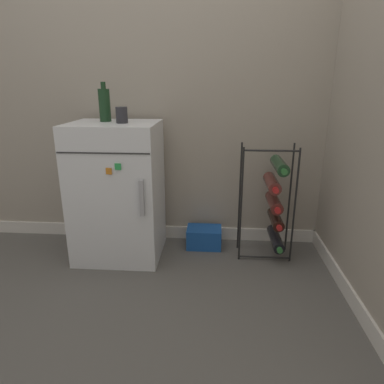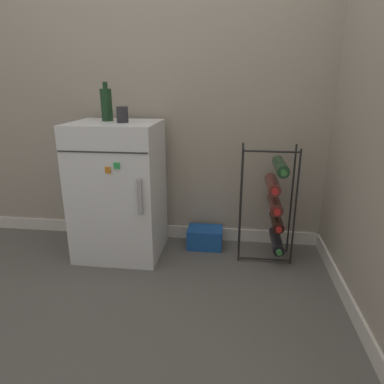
{
  "view_description": "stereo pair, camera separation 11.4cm",
  "coord_description": "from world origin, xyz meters",
  "views": [
    {
      "loc": [
        0.29,
        -1.78,
        1.1
      ],
      "look_at": [
        0.14,
        0.28,
        0.43
      ],
      "focal_mm": 32.0,
      "sensor_mm": 36.0,
      "label": 1
    },
    {
      "loc": [
        0.41,
        -1.77,
        1.1
      ],
      "look_at": [
        0.14,
        0.28,
        0.43
      ],
      "focal_mm": 32.0,
      "sensor_mm": 36.0,
      "label": 2
    }
  ],
  "objects": [
    {
      "name": "wine_rack",
      "position": [
        0.67,
        0.3,
        0.38
      ],
      "size": [
        0.34,
        0.33,
        0.74
      ],
      "color": "black",
      "rests_on": "ground_plane"
    },
    {
      "name": "fridge_top_bottle",
      "position": [
        -0.39,
        0.31,
        0.97
      ],
      "size": [
        0.07,
        0.07,
        0.23
      ],
      "color": "#19381E",
      "rests_on": "mini_fridge"
    },
    {
      "name": "ground_plane",
      "position": [
        0.0,
        0.0,
        0.0
      ],
      "size": [
        14.0,
        14.0,
        0.0
      ],
      "primitive_type": "plane",
      "color": "#56544F"
    },
    {
      "name": "fridge_top_cup",
      "position": [
        -0.27,
        0.23,
        0.91
      ],
      "size": [
        0.07,
        0.07,
        0.09
      ],
      "color": "#28282D",
      "rests_on": "mini_fridge"
    },
    {
      "name": "mini_fridge",
      "position": [
        -0.33,
        0.25,
        0.43
      ],
      "size": [
        0.53,
        0.48,
        0.87
      ],
      "color": "silver",
      "rests_on": "ground_plane"
    },
    {
      "name": "soda_box",
      "position": [
        0.22,
        0.39,
        0.07
      ],
      "size": [
        0.24,
        0.17,
        0.14
      ],
      "color": "#194C9E",
      "rests_on": "ground_plane"
    },
    {
      "name": "wall_back",
      "position": [
        0.0,
        0.55,
        1.24
      ],
      "size": [
        7.02,
        0.07,
        2.5
      ],
      "color": "#9E9384",
      "rests_on": "ground_plane"
    }
  ]
}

